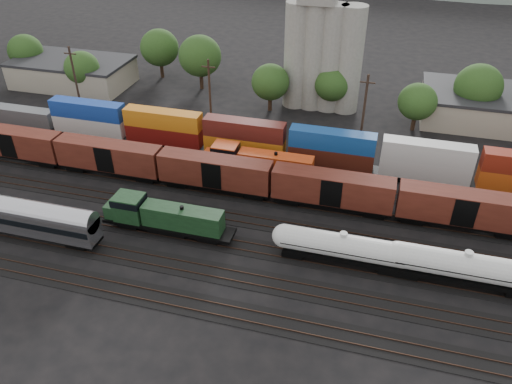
% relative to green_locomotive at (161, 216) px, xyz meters
% --- Properties ---
extents(ground, '(600.00, 600.00, 0.00)m').
position_rel_green_locomotive_xyz_m(ground, '(8.62, 5.00, -2.42)').
color(ground, black).
extents(tracks, '(180.00, 33.20, 0.20)m').
position_rel_green_locomotive_xyz_m(tracks, '(8.62, 5.00, -2.38)').
color(tracks, black).
rests_on(tracks, ground).
extents(green_locomotive, '(15.97, 2.82, 4.23)m').
position_rel_green_locomotive_xyz_m(green_locomotive, '(0.00, 0.00, 0.00)').
color(green_locomotive, black).
rests_on(green_locomotive, ground).
extents(tank_car_a, '(15.46, 2.77, 4.05)m').
position_rel_green_locomotive_xyz_m(tank_car_a, '(21.19, 0.00, 0.00)').
color(tank_car_a, silver).
rests_on(tank_car_a, ground).
extents(tank_car_b, '(16.26, 2.91, 4.26)m').
position_rel_green_locomotive_xyz_m(tank_car_b, '(33.69, 0.00, 0.12)').
color(tank_car_b, silver).
rests_on(tank_car_b, ground).
extents(passenger_coach, '(21.86, 2.70, 4.96)m').
position_rel_green_locomotive_xyz_m(passenger_coach, '(-16.49, -5.00, 0.63)').
color(passenger_coach, silver).
rests_on(passenger_coach, ground).
extents(orange_locomotive, '(17.06, 2.84, 4.27)m').
position_rel_green_locomotive_xyz_m(orange_locomotive, '(7.34, 15.00, 0.02)').
color(orange_locomotive, black).
rests_on(orange_locomotive, ground).
extents(boxcar_string, '(138.20, 2.90, 4.20)m').
position_rel_green_locomotive_xyz_m(boxcar_string, '(3.28, 10.00, 0.69)').
color(boxcar_string, black).
rests_on(boxcar_string, ground).
extents(container_wall, '(184.11, 2.60, 5.80)m').
position_rel_green_locomotive_xyz_m(container_wall, '(19.74, 20.00, 0.50)').
color(container_wall, black).
rests_on(container_wall, ground).
extents(grain_silo, '(13.40, 5.00, 29.00)m').
position_rel_green_locomotive_xyz_m(grain_silo, '(11.91, 41.00, 8.83)').
color(grain_silo, gray).
rests_on(grain_silo, ground).
extents(industrial_sheds, '(119.38, 17.26, 5.10)m').
position_rel_green_locomotive_xyz_m(industrial_sheds, '(15.25, 40.25, 0.13)').
color(industrial_sheds, '#9E937F').
rests_on(industrial_sheds, ground).
extents(tree_band, '(167.74, 20.89, 14.44)m').
position_rel_green_locomotive_xyz_m(tree_band, '(0.85, 39.77, 4.95)').
color(tree_band, black).
rests_on(tree_band, ground).
extents(utility_poles, '(122.20, 0.36, 12.00)m').
position_rel_green_locomotive_xyz_m(utility_poles, '(8.62, 27.00, 3.79)').
color(utility_poles, black).
rests_on(utility_poles, ground).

